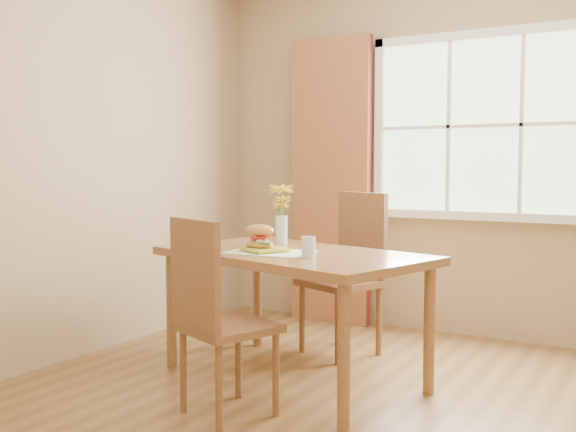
% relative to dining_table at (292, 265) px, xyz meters
% --- Properties ---
extents(room, '(4.24, 3.84, 2.74)m').
position_rel_dining_table_xyz_m(room, '(0.68, -0.39, 0.69)').
color(room, brown).
rests_on(room, ground).
extents(window, '(1.62, 0.06, 1.32)m').
position_rel_dining_table_xyz_m(window, '(0.68, 1.49, 0.84)').
color(window, '#ADD29E').
rests_on(window, room).
extents(curtain_left, '(0.65, 0.08, 2.20)m').
position_rel_dining_table_xyz_m(curtain_left, '(-0.47, 1.39, 0.44)').
color(curtain_left, maroon).
rests_on(curtain_left, room).
extents(dining_table, '(1.69, 1.21, 0.74)m').
position_rel_dining_table_xyz_m(dining_table, '(0.00, 0.00, 0.00)').
color(dining_table, olive).
rests_on(dining_table, room).
extents(chair_near, '(0.52, 0.52, 0.97)m').
position_rel_dining_table_xyz_m(chair_near, '(-0.03, -0.70, -0.13)').
color(chair_near, brown).
rests_on(chair_near, room).
extents(chair_far, '(0.57, 0.57, 1.05)m').
position_rel_dining_table_xyz_m(chair_far, '(0.03, 0.70, -0.09)').
color(chair_far, brown).
rests_on(chair_far, room).
extents(placemat, '(0.48, 0.37, 0.01)m').
position_rel_dining_table_xyz_m(placemat, '(-0.08, -0.12, 0.08)').
color(placemat, beige).
rests_on(placemat, dining_table).
extents(plate, '(0.30, 0.30, 0.01)m').
position_rel_dining_table_xyz_m(plate, '(-0.11, -0.12, 0.09)').
color(plate, '#AEBE2F').
rests_on(plate, placemat).
extents(croissant_sandwich, '(0.20, 0.16, 0.14)m').
position_rel_dining_table_xyz_m(croissant_sandwich, '(-0.15, -0.11, 0.16)').
color(croissant_sandwich, '#C77D43').
rests_on(croissant_sandwich, plate).
extents(water_glass, '(0.07, 0.07, 0.11)m').
position_rel_dining_table_xyz_m(water_glass, '(0.20, -0.18, 0.13)').
color(water_glass, silver).
rests_on(water_glass, dining_table).
extents(flower_vase, '(0.15, 0.15, 0.37)m').
position_rel_dining_table_xyz_m(flower_vase, '(-0.20, 0.22, 0.30)').
color(flower_vase, silver).
rests_on(flower_vase, dining_table).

